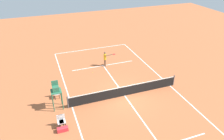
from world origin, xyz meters
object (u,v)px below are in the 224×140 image
player_serving (105,58)px  tennis_ball (93,72)px  courtside_chair_near (60,121)px  courtside_chair_mid (57,92)px  courtside_chair_far (62,120)px  umpire_chair (56,91)px  equipment_bag (63,129)px

player_serving → tennis_ball: bearing=-61.6°
courtside_chair_near → courtside_chair_mid: (-0.21, -3.64, 0.00)m
courtside_chair_near → courtside_chair_far: bearing=175.4°
tennis_ball → umpire_chair: (4.12, 4.56, 1.57)m
tennis_ball → courtside_chair_far: (4.11, 6.81, 0.50)m
tennis_ball → courtside_chair_near: bearing=58.1°
courtside_chair_far → umpire_chair: bearing=-89.8°
tennis_ball → umpire_chair: bearing=47.9°
tennis_ball → courtside_chair_mid: 5.14m
courtside_chair_mid → courtside_chair_far: (0.09, 3.65, 0.00)m
player_serving → tennis_ball: size_ratio=24.36×
courtside_chair_mid → courtside_chair_far: bearing=88.6°
umpire_chair → courtside_chair_near: size_ratio=2.54×
courtside_chair_mid → player_serving: bearing=-144.2°
tennis_ball → player_serving: bearing=-150.3°
umpire_chair → equipment_bag: size_ratio=3.17×
umpire_chair → courtside_chair_far: 2.50m
tennis_ball → equipment_bag: bearing=60.1°
courtside_chair_mid → courtside_chair_far: size_ratio=1.00×
player_serving → umpire_chair: 8.08m
umpire_chair → courtside_chair_mid: bearing=-94.0°
tennis_ball → umpire_chair: 6.34m
umpire_chair → courtside_chair_far: umpire_chair is taller
umpire_chair → courtside_chair_far: (-0.01, 2.26, -1.07)m
player_serving → courtside_chair_near: player_serving is taller
courtside_chair_near → courtside_chair_mid: same height
courtside_chair_near → equipment_bag: (-0.05, 0.49, -0.38)m
tennis_ball → courtside_chair_near: 8.03m
courtside_chair_mid → equipment_bag: size_ratio=1.25×
umpire_chair → courtside_chair_mid: 1.76m
courtside_chair_near → courtside_chair_far: 0.12m
player_serving → tennis_ball: (1.73, 0.98, -0.95)m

